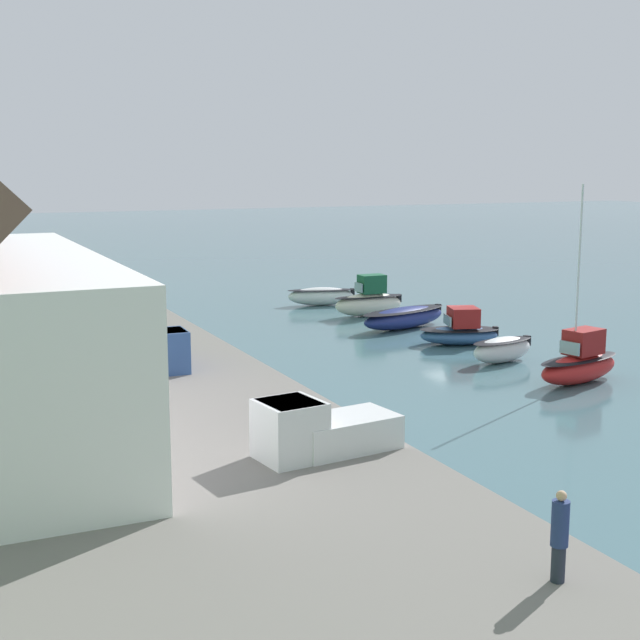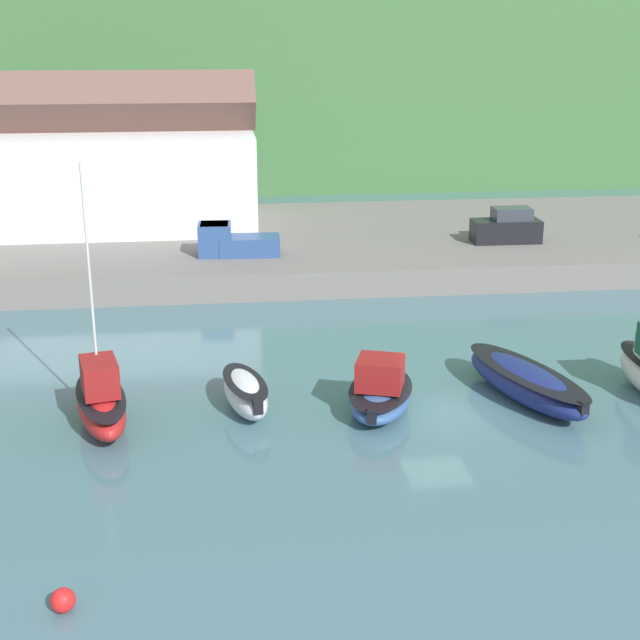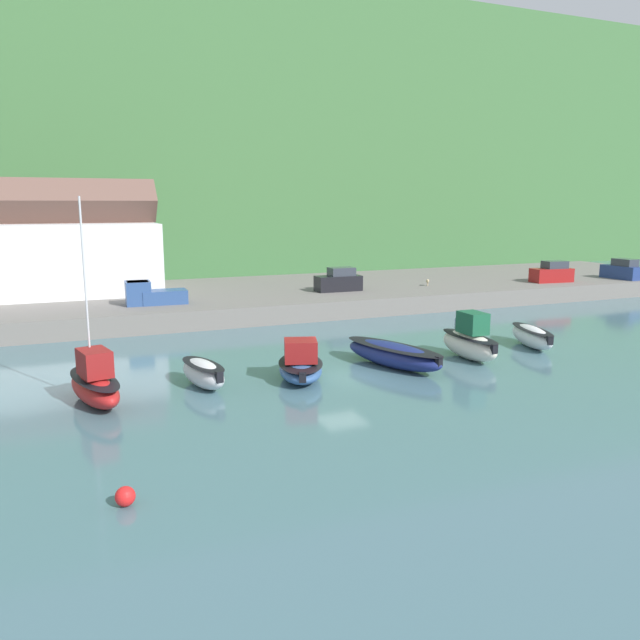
# 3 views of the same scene
# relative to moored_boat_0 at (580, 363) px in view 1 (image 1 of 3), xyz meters

# --- Properties ---
(ground_plane) EXTENTS (320.00, 320.00, 0.00)m
(ground_plane) POSITION_rel_moored_boat_0_xyz_m (12.85, -0.52, -1.01)
(ground_plane) COLOR #476B75
(quay_promenade) EXTENTS (106.94, 20.53, 1.55)m
(quay_promenade) POSITION_rel_moored_boat_0_xyz_m (12.85, 25.47, -0.24)
(quay_promenade) COLOR slate
(quay_promenade) RESTS_ON ground_plane
(moored_boat_0) EXTENTS (2.94, 5.81, 9.83)m
(moored_boat_0) POSITION_rel_moored_boat_0_xyz_m (0.00, 0.00, 0.00)
(moored_boat_0) COLOR red
(moored_boat_0) RESTS_ON ground_plane
(moored_boat_1) EXTENTS (2.30, 4.49, 1.43)m
(moored_boat_1) POSITION_rel_moored_boat_0_xyz_m (5.40, 0.73, -0.26)
(moored_boat_1) COLOR silver
(moored_boat_1) RESTS_ON ground_plane
(moored_boat_2) EXTENTS (3.81, 5.37, 2.26)m
(moored_boat_2) POSITION_rel_moored_boat_0_xyz_m (10.61, 0.07, -0.21)
(moored_boat_2) COLOR #33568E
(moored_boat_2) RESTS_ON ground_plane
(moored_boat_3) EXTENTS (4.29, 7.66, 1.42)m
(moored_boat_3) POSITION_rel_moored_boat_0_xyz_m (16.63, 0.49, -0.26)
(moored_boat_3) COLOR navy
(moored_boat_3) RESTS_ON ground_plane
(moored_boat_4) EXTENTS (1.82, 5.32, 2.97)m
(moored_boat_4) POSITION_rel_moored_boat_0_xyz_m (21.93, 0.35, 0.09)
(moored_boat_4) COLOR white
(moored_boat_4) RESTS_ON ground_plane
(moored_boat_5) EXTENTS (2.87, 5.48, 1.41)m
(moored_boat_5) POSITION_rel_moored_boat_0_xyz_m (27.76, 1.44, -0.27)
(moored_boat_5) COLOR white
(moored_boat_5) RESTS_ON ground_plane
(parked_car_0) EXTENTS (4.22, 1.86, 2.16)m
(parked_car_0) POSITION_rel_moored_boat_0_xyz_m (22.48, 21.19, 1.46)
(parked_car_0) COLOR black
(parked_car_0) RESTS_ON quay_promenade
(parked_car_1) EXTENTS (4.36, 2.21, 2.16)m
(parked_car_1) POSITION_rel_moored_boat_0_xyz_m (45.39, 18.78, 1.46)
(parked_car_1) COLOR maroon
(parked_car_1) RESTS_ON quay_promenade
(parked_car_2) EXTENTS (1.99, 4.28, 2.16)m
(parked_car_2) POSITION_rel_moored_boat_0_xyz_m (54.33, 18.05, 1.46)
(parked_car_2) COLOR navy
(parked_car_2) RESTS_ON quay_promenade
(pickup_truck_0) EXTENTS (4.80, 2.13, 1.90)m
(pickup_truck_0) POSITION_rel_moored_boat_0_xyz_m (5.39, 19.83, 1.36)
(pickup_truck_0) COLOR #2D4C84
(pickup_truck_0) RESTS_ON quay_promenade
(pickup_truck_1) EXTENTS (2.54, 4.94, 1.90)m
(pickup_truck_1) POSITION_rel_moored_boat_0_xyz_m (-8.90, 18.44, 1.36)
(pickup_truck_1) COLOR silver
(pickup_truck_1) RESTS_ON quay_promenade
(person_on_quay) EXTENTS (0.40, 0.40, 2.14)m
(person_on_quay) POSITION_rel_moored_boat_0_xyz_m (-19.24, 17.16, 1.64)
(person_on_quay) COLOR #232838
(person_on_quay) RESTS_ON quay_promenade
(dog_on_quay) EXTENTS (0.70, 0.83, 0.68)m
(dog_on_quay) POSITION_rel_moored_boat_0_xyz_m (32.01, 21.14, 1.00)
(dog_on_quay) COLOR tan
(dog_on_quay) RESTS_ON quay_promenade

